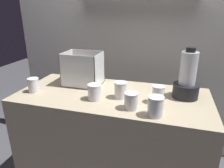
{
  "coord_description": "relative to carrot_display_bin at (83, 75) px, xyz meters",
  "views": [
    {
      "loc": [
        0.4,
        -1.35,
        1.5
      ],
      "look_at": [
        0.0,
        0.0,
        0.98
      ],
      "focal_mm": 33.27,
      "sensor_mm": 36.0,
      "label": 1
    }
  ],
  "objects": [
    {
      "name": "juice_cup_orange_left",
      "position": [
        0.2,
        -0.26,
        -0.03
      ],
      "size": [
        0.09,
        0.09,
        0.11
      ],
      "color": "white",
      "rests_on": "counter"
    },
    {
      "name": "juice_cup_carrot_right",
      "position": [
        0.47,
        -0.33,
        -0.03
      ],
      "size": [
        0.09,
        0.09,
        0.11
      ],
      "color": "white",
      "rests_on": "counter"
    },
    {
      "name": "juice_cup_mango_far_right",
      "position": [
        0.62,
        -0.19,
        -0.03
      ],
      "size": [
        0.08,
        0.08,
        0.12
      ],
      "color": "white",
      "rests_on": "counter"
    },
    {
      "name": "back_wall_unit",
      "position": [
        0.29,
        0.63,
        0.28
      ],
      "size": [
        2.6,
        0.24,
        2.5
      ],
      "color": "silver",
      "rests_on": "ground_plane"
    },
    {
      "name": "counter",
      "position": [
        0.29,
        -0.14,
        -0.53
      ],
      "size": [
        1.4,
        0.64,
        0.9
      ],
      "primitive_type": "cube",
      "color": "tan",
      "rests_on": "ground_plane"
    },
    {
      "name": "juice_cup_beet_rightmost",
      "position": [
        0.62,
        -0.38,
        -0.02
      ],
      "size": [
        0.1,
        0.1,
        0.12
      ],
      "color": "white",
      "rests_on": "counter"
    },
    {
      "name": "juice_cup_carrot_far_left",
      "position": [
        -0.29,
        -0.26,
        -0.03
      ],
      "size": [
        0.08,
        0.08,
        0.11
      ],
      "color": "white",
      "rests_on": "counter"
    },
    {
      "name": "blender_pitcher",
      "position": [
        0.8,
        -0.05,
        0.05
      ],
      "size": [
        0.18,
        0.18,
        0.35
      ],
      "color": "black",
      "rests_on": "counter"
    },
    {
      "name": "juice_cup_mango_middle",
      "position": [
        0.37,
        -0.18,
        -0.03
      ],
      "size": [
        0.09,
        0.09,
        0.12
      ],
      "color": "white",
      "rests_on": "counter"
    },
    {
      "name": "carrot_display_bin",
      "position": [
        0.0,
        0.0,
        0.0
      ],
      "size": [
        0.29,
        0.23,
        0.27
      ],
      "color": "white",
      "rests_on": "counter"
    }
  ]
}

